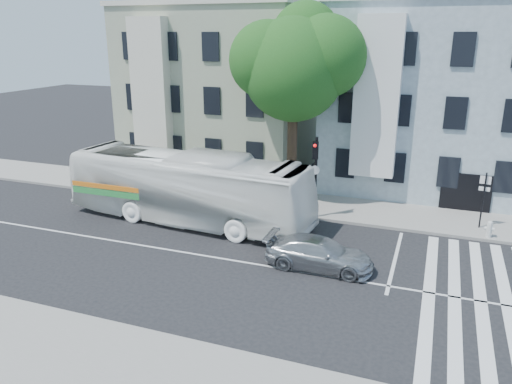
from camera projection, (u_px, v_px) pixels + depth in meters
The scene contains 12 objects.
ground at pixel (234, 261), 21.55m from camera, with size 120.00×120.00×0.00m, color black.
sidewalk_far at pixel (288, 203), 28.66m from camera, with size 80.00×4.00×0.15m, color gray.
sidewalk_near at pixel (127, 372), 14.39m from camera, with size 80.00×4.00×0.15m, color gray.
building_left at pixel (224, 90), 35.58m from camera, with size 12.00×10.00×11.00m, color #979C82.
building_right at pixel (431, 99), 30.93m from camera, with size 12.00×10.00×11.00m, color gray.
street_tree at pixel (296, 63), 26.93m from camera, with size 7.30×5.90×11.10m.
bus at pixel (188, 188), 25.52m from camera, with size 13.18×3.08×3.67m, color white.
sedan at pixel (319, 253), 20.71m from camera, with size 4.51×1.83×1.31m, color #ADB0B4.
hedge at pixel (223, 195), 28.65m from camera, with size 8.50×0.84×0.70m, color #2D5A1D, non-canonical shape.
traffic_signal at pixel (315, 168), 25.31m from camera, with size 0.45×0.54×4.43m.
fire_hydrant at pixel (489, 229), 23.53m from camera, with size 0.46×0.27×0.82m.
far_sign_pole at pixel (484, 193), 24.34m from camera, with size 0.51×0.19×2.83m.
Camera 1 is at (7.72, -18.05, 9.41)m, focal length 35.00 mm.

